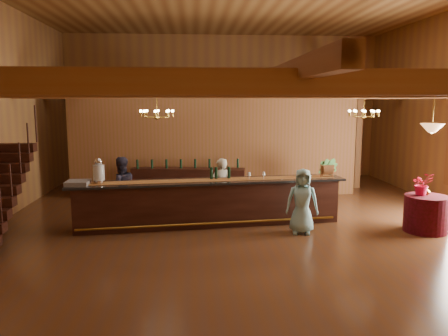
{
  "coord_description": "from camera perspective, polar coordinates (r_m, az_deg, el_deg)",
  "views": [
    {
      "loc": [
        -1.18,
        -10.15,
        3.0
      ],
      "look_at": [
        -0.41,
        0.67,
        1.33
      ],
      "focal_mm": 35.0,
      "sensor_mm": 36.0,
      "label": 1
    }
  ],
  "objects": [
    {
      "name": "floor",
      "position": [
        10.65,
        2.48,
        -7.62
      ],
      "size": [
        14.0,
        14.0,
        0.0
      ],
      "primitive_type": "plane",
      "color": "#562F18",
      "rests_on": "ground"
    },
    {
      "name": "wall_back",
      "position": [
        17.19,
        -0.13,
        7.92
      ],
      "size": [
        12.0,
        0.1,
        5.5
      ],
      "primitive_type": "cube",
      "color": "olive",
      "rests_on": "floor"
    },
    {
      "name": "wall_front",
      "position": [
        3.37,
        16.41,
        4.14
      ],
      "size": [
        12.0,
        0.1,
        5.5
      ],
      "primitive_type": "cube",
      "color": "olive",
      "rests_on": "floor"
    },
    {
      "name": "beam_grid",
      "position": [
        10.73,
        2.28,
        10.03
      ],
      "size": [
        11.9,
        13.9,
        0.39
      ],
      "color": "brown",
      "rests_on": "wall_left"
    },
    {
      "name": "support_posts",
      "position": [
        9.82,
        2.87,
        0.55
      ],
      "size": [
        9.2,
        10.2,
        3.2
      ],
      "color": "brown",
      "rests_on": "floor"
    },
    {
      "name": "partition_wall",
      "position": [
        13.75,
        -1.21,
        2.69
      ],
      "size": [
        9.0,
        0.18,
        3.1
      ],
      "primitive_type": "cube",
      "color": "brown",
      "rests_on": "floor"
    },
    {
      "name": "backroom_boxes",
      "position": [
        15.87,
        -0.81,
        -0.21
      ],
      "size": [
        4.1,
        0.6,
        1.1
      ],
      "color": "#381911",
      "rests_on": "floor"
    },
    {
      "name": "tasting_bar",
      "position": [
        10.63,
        -1.87,
        -4.51
      ],
      "size": [
        6.7,
        1.55,
        1.12
      ],
      "rotation": [
        0.0,
        0.0,
        0.11
      ],
      "color": "#381911",
      "rests_on": "floor"
    },
    {
      "name": "beverage_dispenser",
      "position": [
        10.47,
        -16.05,
        -0.41
      ],
      "size": [
        0.26,
        0.26,
        0.6
      ],
      "color": "silver",
      "rests_on": "tasting_bar"
    },
    {
      "name": "glass_rack_tray",
      "position": [
        10.46,
        -18.55,
        -1.85
      ],
      "size": [
        0.5,
        0.5,
        0.1
      ],
      "primitive_type": "cube",
      "color": "gray",
      "rests_on": "tasting_bar"
    },
    {
      "name": "raffle_drum",
      "position": [
        11.26,
        13.34,
        -0.25
      ],
      "size": [
        0.34,
        0.24,
        0.3
      ],
      "color": "brown",
      "rests_on": "tasting_bar"
    },
    {
      "name": "bar_bottle_0",
      "position": [
        10.62,
        -1.66,
        -0.69
      ],
      "size": [
        0.07,
        0.07,
        0.3
      ],
      "primitive_type": "cylinder",
      "color": "black",
      "rests_on": "tasting_bar"
    },
    {
      "name": "bar_bottle_1",
      "position": [
        10.64,
        -1.04,
        -0.67
      ],
      "size": [
        0.07,
        0.07,
        0.3
      ],
      "primitive_type": "cylinder",
      "color": "black",
      "rests_on": "tasting_bar"
    },
    {
      "name": "bar_bottle_2",
      "position": [
        10.69,
        0.64,
        -0.62
      ],
      "size": [
        0.07,
        0.07,
        0.3
      ],
      "primitive_type": "cylinder",
      "color": "black",
      "rests_on": "tasting_bar"
    },
    {
      "name": "backbar_shelf",
      "position": [
        13.43,
        -4.69,
        -2.07
      ],
      "size": [
        3.49,
        1.1,
        0.97
      ],
      "primitive_type": "cube",
      "rotation": [
        0.0,
        0.0,
        -0.16
      ],
      "color": "#381911",
      "rests_on": "floor"
    },
    {
      "name": "round_table",
      "position": [
        11.16,
        24.87,
        -5.44
      ],
      "size": [
        0.97,
        0.97,
        0.84
      ],
      "primitive_type": "cylinder",
      "color": "#50071A",
      "rests_on": "floor"
    },
    {
      "name": "chandelier_left",
      "position": [
        10.74,
        -8.77,
        7.08
      ],
      "size": [
        0.8,
        0.8,
        0.65
      ],
      "color": "olive",
      "rests_on": "beam_grid"
    },
    {
      "name": "chandelier_right",
      "position": [
        12.24,
        17.79,
        6.85
      ],
      "size": [
        0.8,
        0.8,
        0.67
      ],
      "color": "olive",
      "rests_on": "beam_grid"
    },
    {
      "name": "pendant_lamp",
      "position": [
        10.87,
        25.54,
        4.75
      ],
      "size": [
        0.52,
        0.52,
        0.9
      ],
      "color": "olive",
      "rests_on": "beam_grid"
    },
    {
      "name": "bartender",
      "position": [
        11.43,
        -0.4,
        -2.52
      ],
      "size": [
        0.65,
        0.54,
        1.53
      ],
      "primitive_type": "imported",
      "rotation": [
        0.0,
        0.0,
        3.5
      ],
      "color": "beige",
      "rests_on": "floor"
    },
    {
      "name": "staff_second",
      "position": [
        11.33,
        -13.29,
        -2.64
      ],
      "size": [
        0.97,
        0.88,
        1.62
      ],
      "primitive_type": "imported",
      "rotation": [
        0.0,
        0.0,
        3.55
      ],
      "color": "#2E2B3D",
      "rests_on": "floor"
    },
    {
      "name": "guest",
      "position": [
        10.09,
        10.18,
        -4.3
      ],
      "size": [
        0.81,
        0.61,
        1.49
      ],
      "primitive_type": "imported",
      "rotation": [
        0.0,
        0.0,
        -0.21
      ],
      "color": "#8EC9CE",
      "rests_on": "floor"
    },
    {
      "name": "floor_plant",
      "position": [
        13.16,
        12.88,
        -1.6
      ],
      "size": [
        0.91,
        0.82,
        1.37
      ],
      "primitive_type": "imported",
      "rotation": [
        0.0,
        0.0,
        -0.34
      ],
      "color": "#3A6E32",
      "rests_on": "floor"
    },
    {
      "name": "table_flowers",
      "position": [
        11.07,
        24.45,
        -1.91
      ],
      "size": [
        0.48,
        0.41,
        0.52
      ],
      "primitive_type": "imported",
      "rotation": [
        0.0,
        0.0,
        0.01
      ],
      "color": "red",
      "rests_on": "round_table"
    },
    {
      "name": "table_vase",
      "position": [
        11.18,
        24.94,
        -2.49
      ],
      "size": [
        0.15,
        0.15,
        0.27
      ],
      "primitive_type": "imported",
      "rotation": [
        0.0,
        0.0,
        -0.1
      ],
      "color": "olive",
      "rests_on": "round_table"
    }
  ]
}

